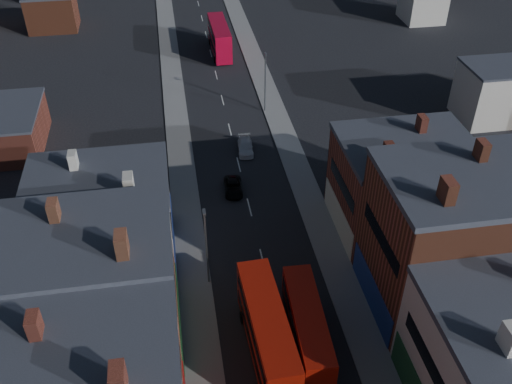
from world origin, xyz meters
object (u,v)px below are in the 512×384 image
object	(u,v)px
bus_2	(220,38)
car_3	(245,147)
bus_1	(307,330)
bus_0	(267,333)
car_2	(233,187)

from	to	relation	value
bus_2	car_3	distance (m)	29.28
bus_2	bus_1	bearing A→B (deg)	-90.73
bus_0	car_3	bearing A→B (deg)	82.31
bus_0	bus_2	distance (m)	58.54
bus_1	car_2	xyz separation A→B (m)	(-2.87, 21.54, -1.77)
bus_1	car_2	size ratio (longest dim) A/B	2.51
bus_1	car_3	bearing A→B (deg)	93.29
bus_1	car_3	xyz separation A→B (m)	(-0.40, 29.22, -1.70)
bus_2	car_2	bearing A→B (deg)	-95.13
bus_2	car_3	size ratio (longest dim) A/B	2.56
bus_1	car_2	distance (m)	21.81
bus_1	car_2	world-z (taller)	bus_1
bus_1	bus_2	bearing A→B (deg)	92.61
car_2	car_3	distance (m)	8.07
car_2	bus_0	bearing A→B (deg)	-87.04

